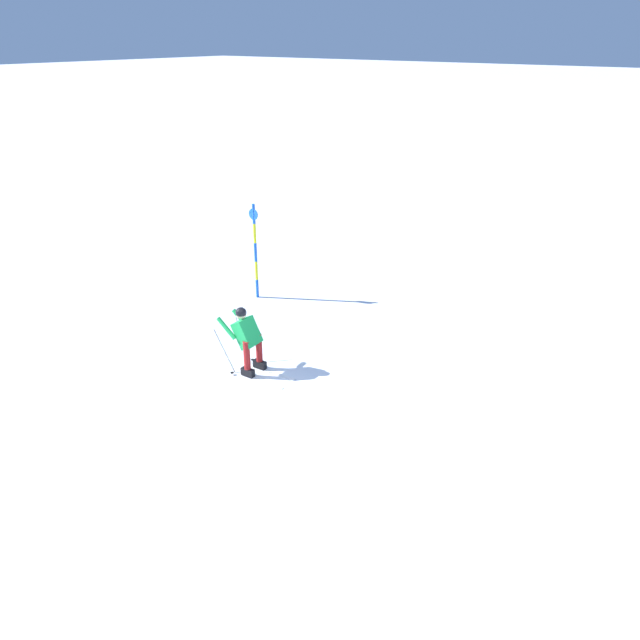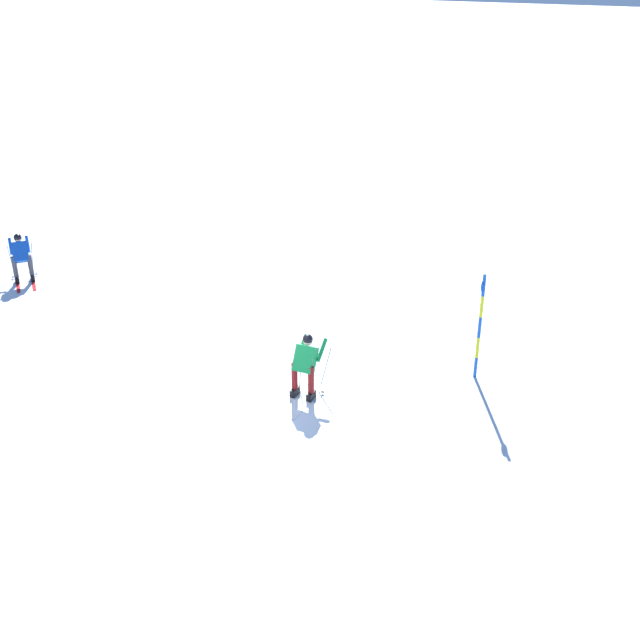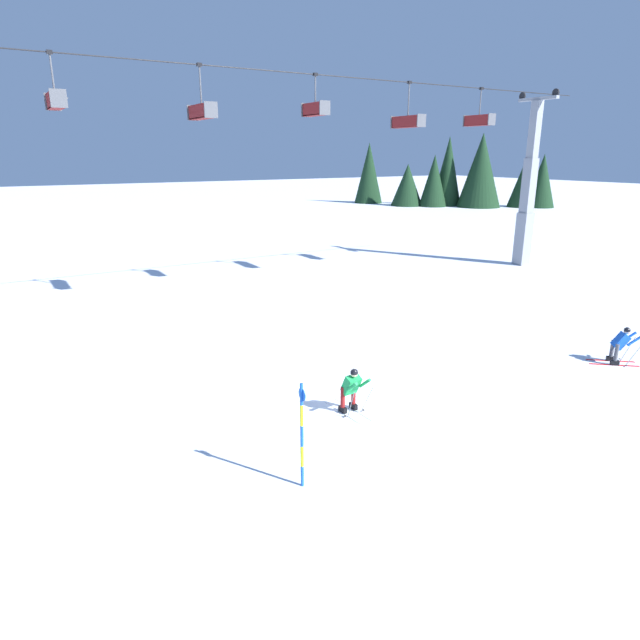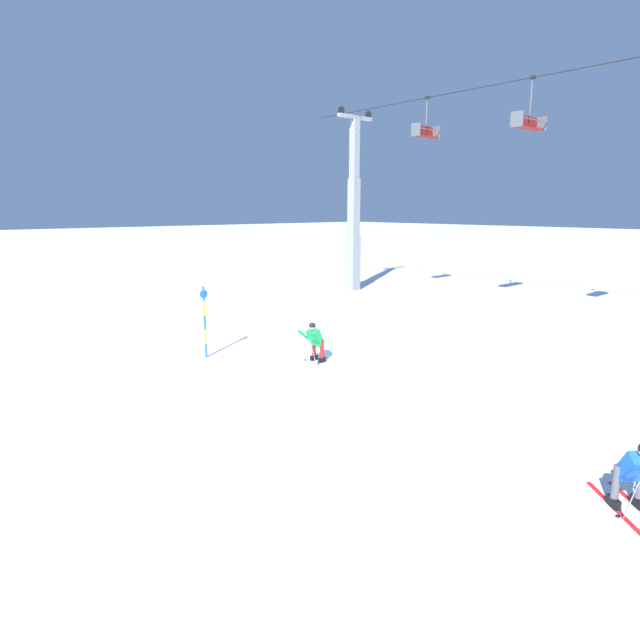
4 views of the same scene
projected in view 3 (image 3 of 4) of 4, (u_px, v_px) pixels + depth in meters
ground_plane at (349, 390)px, 17.01m from camera, size 260.00×260.00×0.00m
skier_carving_main at (351, 388)px, 15.30m from camera, size 0.72×1.75×1.47m
lift_tower_far at (528, 196)px, 34.96m from camera, size 0.79×2.83×10.69m
haul_cable at (310, 74)px, 25.17m from camera, size 38.19×0.05×0.05m
chairlift_seat_nearest at (54, 100)px, 20.18m from camera, size 0.61×1.71×2.00m
chairlift_seat_second at (200, 111)px, 23.03m from camera, size 0.61×2.19×2.19m
chairlift_seat_middle at (314, 109)px, 25.72m from camera, size 0.61×1.74×1.88m
chairlift_seat_fourth at (407, 121)px, 28.65m from camera, size 0.61×2.19×2.28m
chairlift_seat_farthest at (478, 120)px, 31.20m from camera, size 0.61×1.94×2.06m
trail_marker_pole at (302, 432)px, 11.72m from camera, size 0.07×0.28×2.44m
skier_distant_uphill at (620, 343)px, 18.95m from camera, size 1.58×1.47×1.44m
tree_line_ridge at (459, 176)px, 75.63m from camera, size 19.68×21.94×9.72m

